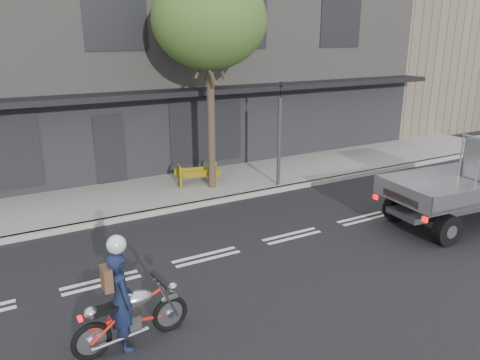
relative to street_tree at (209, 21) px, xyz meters
name	(u,v)px	position (x,y,z in m)	size (l,w,h in m)	color
ground	(206,257)	(-2.20, -4.20, -5.28)	(80.00, 80.00, 0.00)	black
sidewalk	(142,195)	(-2.20, 0.50, -5.20)	(32.00, 3.20, 0.15)	gray
kerb	(160,211)	(-2.20, -1.10, -5.20)	(32.00, 0.20, 0.15)	gray
building_main	(85,57)	(-2.20, 7.10, -1.28)	(26.00, 10.00, 8.00)	slate
building_neighbour	(426,33)	(17.80, 7.10, -0.28)	(14.00, 10.00, 10.00)	brown
street_tree	(209,21)	(0.00, 0.00, 0.00)	(3.40, 3.40, 6.74)	#382B21
traffic_light_pole	(279,140)	(2.00, -0.85, -3.63)	(0.12, 0.12, 3.50)	#2D2D30
motorcycle	(132,315)	(-4.60, -6.46, -4.75)	(2.00, 0.58, 1.03)	black
rider	(121,301)	(-4.75, -6.46, -4.43)	(0.62, 0.40, 1.69)	#121A33
construction_barrier	(200,175)	(-0.30, 0.30, -4.75)	(1.35, 0.54, 0.76)	yellow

